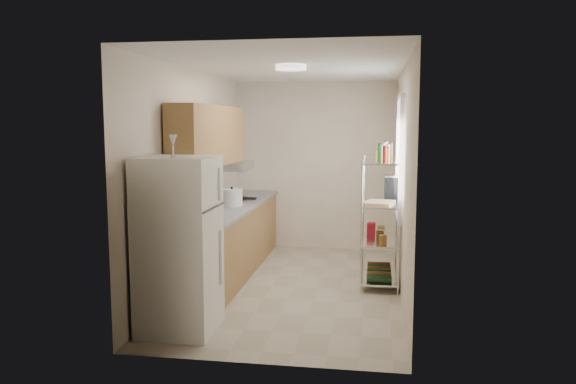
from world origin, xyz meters
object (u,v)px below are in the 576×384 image
(rice_cooker, at_px, (232,197))
(frying_pan_large, at_px, (234,198))
(refrigerator, at_px, (179,245))
(espresso_machine, at_px, (392,187))
(cutting_board, at_px, (379,203))

(rice_cooker, height_order, frying_pan_large, rice_cooker)
(refrigerator, distance_m, rice_cooker, 2.07)
(rice_cooker, distance_m, frying_pan_large, 0.54)
(rice_cooker, distance_m, espresso_machine, 2.05)
(frying_pan_large, height_order, espresso_machine, espresso_machine)
(refrigerator, height_order, espresso_machine, refrigerator)
(refrigerator, relative_size, frying_pan_large, 5.90)
(cutting_board, xyz_separation_m, espresso_machine, (0.15, 0.45, 0.14))
(refrigerator, distance_m, espresso_machine, 2.99)
(refrigerator, bearing_deg, rice_cooker, 90.66)
(refrigerator, distance_m, frying_pan_large, 2.59)
(refrigerator, height_order, cutting_board, refrigerator)
(refrigerator, relative_size, rice_cooker, 6.11)
(frying_pan_large, bearing_deg, rice_cooker, -72.90)
(cutting_board, bearing_deg, refrigerator, -136.82)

